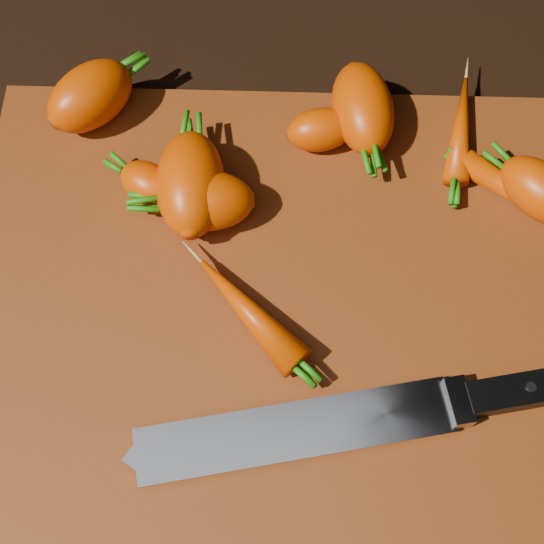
{
  "coord_description": "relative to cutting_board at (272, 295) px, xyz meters",
  "views": [
    {
      "loc": [
        0.01,
        -0.24,
        0.58
      ],
      "look_at": [
        0.0,
        0.01,
        0.03
      ],
      "focal_mm": 50.0,
      "sensor_mm": 36.0,
      "label": 1
    }
  ],
  "objects": [
    {
      "name": "carrot_7",
      "position": [
        0.16,
        0.16,
        0.02
      ],
      "size": [
        0.04,
        0.11,
        0.02
      ],
      "primitive_type": "ellipsoid",
      "rotation": [
        0.0,
        0.0,
        1.41
      ],
      "color": "#E24300",
      "rests_on": "cutting_board"
    },
    {
      "name": "knife",
      "position": [
        0.04,
        -0.11,
        0.02
      ],
      "size": [
        0.38,
        0.11,
        0.02
      ],
      "rotation": [
        0.0,
        0.0,
        0.2
      ],
      "color": "gray",
      "rests_on": "cutting_board"
    },
    {
      "name": "cutting_board",
      "position": [
        0.0,
        0.0,
        0.0
      ],
      "size": [
        0.5,
        0.4,
        0.01
      ],
      "primitive_type": "cube",
      "color": "brown",
      "rests_on": "ground"
    },
    {
      "name": "ground",
      "position": [
        0.0,
        0.0,
        -0.01
      ],
      "size": [
        2.0,
        2.0,
        0.01
      ],
      "primitive_type": "cube",
      "color": "black"
    },
    {
      "name": "carrot_9",
      "position": [
        -0.02,
        -0.02,
        0.02
      ],
      "size": [
        0.1,
        0.1,
        0.03
      ],
      "primitive_type": "ellipsoid",
      "rotation": [
        0.0,
        0.0,
        2.33
      ],
      "color": "#E24300",
      "rests_on": "cutting_board"
    },
    {
      "name": "carrot_8",
      "position": [
        0.22,
        0.08,
        0.02
      ],
      "size": [
        0.12,
        0.1,
        0.02
      ],
      "primitive_type": "ellipsoid",
      "rotation": [
        0.0,
        0.0,
        -0.62
      ],
      "color": "#E24300",
      "rests_on": "cutting_board"
    },
    {
      "name": "carrot_4",
      "position": [
        -0.06,
        0.07,
        0.03
      ],
      "size": [
        0.08,
        0.05,
        0.05
      ],
      "primitive_type": "ellipsoid",
      "rotation": [
        0.0,
        0.0,
        3.2
      ],
      "color": "#E24300",
      "rests_on": "cutting_board"
    },
    {
      "name": "carrot_5",
      "position": [
        0.04,
        0.15,
        0.02
      ],
      "size": [
        0.06,
        0.05,
        0.04
      ],
      "primitive_type": "ellipsoid",
      "rotation": [
        0.0,
        0.0,
        0.21
      ],
      "color": "#E24300",
      "rests_on": "cutting_board"
    },
    {
      "name": "carrot_3",
      "position": [
        -0.07,
        0.08,
        0.03
      ],
      "size": [
        0.06,
        0.1,
        0.06
      ],
      "primitive_type": "ellipsoid",
      "rotation": [
        0.0,
        0.0,
        1.63
      ],
      "color": "#E24300",
      "rests_on": "cutting_board"
    },
    {
      "name": "carrot_2",
      "position": [
        0.07,
        0.16,
        0.03
      ],
      "size": [
        0.07,
        0.1,
        0.05
      ],
      "primitive_type": "ellipsoid",
      "rotation": [
        0.0,
        0.0,
        -1.41
      ],
      "color": "#E24300",
      "rests_on": "cutting_board"
    },
    {
      "name": "carrot_1",
      "position": [
        -0.11,
        0.09,
        0.02
      ],
      "size": [
        0.06,
        0.06,
        0.04
      ],
      "primitive_type": "ellipsoid",
      "rotation": [
        0.0,
        0.0,
        2.59
      ],
      "color": "#E24300",
      "rests_on": "cutting_board"
    },
    {
      "name": "carrot_0",
      "position": [
        -0.16,
        0.17,
        0.03
      ],
      "size": [
        0.1,
        0.1,
        0.05
      ],
      "primitive_type": "ellipsoid",
      "rotation": [
        0.0,
        0.0,
        0.8
      ],
      "color": "#E24300",
      "rests_on": "cutting_board"
    },
    {
      "name": "carrot_6",
      "position": [
        0.22,
        0.09,
        0.03
      ],
      "size": [
        0.09,
        0.09,
        0.04
      ],
      "primitive_type": "ellipsoid",
      "rotation": [
        0.0,
        0.0,
        2.37
      ],
      "color": "#E24300",
      "rests_on": "cutting_board"
    }
  ]
}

